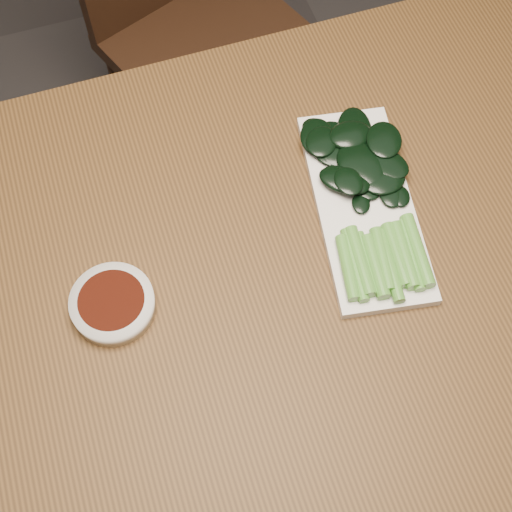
{
  "coord_description": "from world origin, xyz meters",
  "views": [
    {
      "loc": [
        -0.12,
        -0.36,
        1.57
      ],
      "look_at": [
        0.01,
        0.04,
        0.76
      ],
      "focal_mm": 50.0,
      "sensor_mm": 36.0,
      "label": 1
    }
  ],
  "objects_px": {
    "sauce_bowl": "(113,304)",
    "chair_far": "(194,13)",
    "serving_plate": "(364,206)",
    "gai_lan": "(365,191)",
    "table": "(257,308)"
  },
  "relations": [
    {
      "from": "sauce_bowl",
      "to": "serving_plate",
      "type": "relative_size",
      "value": 0.32
    },
    {
      "from": "sauce_bowl",
      "to": "gai_lan",
      "type": "distance_m",
      "value": 0.36
    },
    {
      "from": "chair_far",
      "to": "sauce_bowl",
      "type": "relative_size",
      "value": 8.53
    },
    {
      "from": "sauce_bowl",
      "to": "chair_far",
      "type": "bearing_deg",
      "value": 67.98
    },
    {
      "from": "table",
      "to": "serving_plate",
      "type": "height_order",
      "value": "serving_plate"
    },
    {
      "from": "sauce_bowl",
      "to": "table",
      "type": "bearing_deg",
      "value": -8.71
    },
    {
      "from": "sauce_bowl",
      "to": "serving_plate",
      "type": "xyz_separation_m",
      "value": [
        0.35,
        0.04,
        -0.01
      ]
    },
    {
      "from": "table",
      "to": "sauce_bowl",
      "type": "distance_m",
      "value": 0.2
    },
    {
      "from": "serving_plate",
      "to": "gai_lan",
      "type": "height_order",
      "value": "gai_lan"
    },
    {
      "from": "table",
      "to": "gai_lan",
      "type": "distance_m",
      "value": 0.21
    },
    {
      "from": "table",
      "to": "chair_far",
      "type": "distance_m",
      "value": 0.78
    },
    {
      "from": "gai_lan",
      "to": "serving_plate",
      "type": "bearing_deg",
      "value": -109.23
    },
    {
      "from": "table",
      "to": "gai_lan",
      "type": "relative_size",
      "value": 4.55
    },
    {
      "from": "table",
      "to": "gai_lan",
      "type": "bearing_deg",
      "value": 23.16
    },
    {
      "from": "table",
      "to": "serving_plate",
      "type": "xyz_separation_m",
      "value": [
        0.17,
        0.06,
        0.08
      ]
    }
  ]
}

